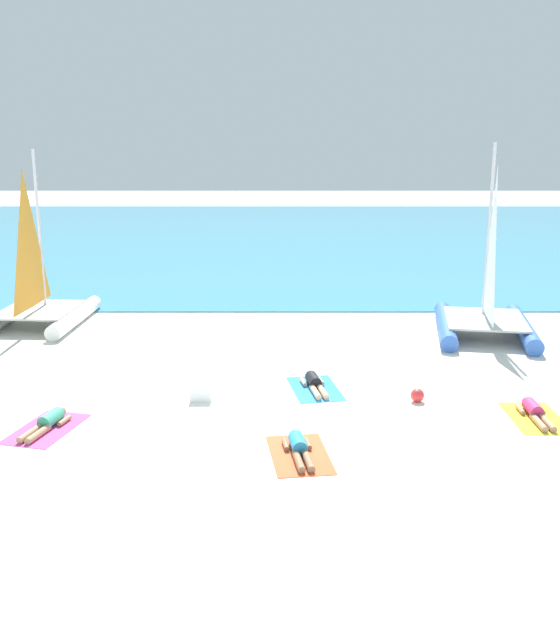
{
  "coord_description": "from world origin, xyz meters",
  "views": [
    {
      "loc": [
        -0.08,
        -14.0,
        5.93
      ],
      "look_at": [
        0.0,
        4.75,
        1.2
      ],
      "focal_mm": 40.69,
      "sensor_mm": 36.0,
      "label": 1
    }
  ],
  "objects_px": {
    "towel_leftmost": "(43,429)",
    "sunbather_center_left": "(296,447)",
    "sunbather_center_right": "(312,383)",
    "beach_ball": "(415,395)",
    "towel_rightmost": "(532,418)",
    "towel_center_right": "(312,389)",
    "sailboat_blue": "(483,308)",
    "cooler_box": "(198,393)",
    "sailboat_white": "(35,300)",
    "sunbather_leftmost": "(45,422)",
    "towel_center_left": "(297,455)",
    "sunbather_rightmost": "(532,411)"
  },
  "relations": [
    {
      "from": "towel_center_right",
      "to": "beach_ball",
      "type": "relative_size",
      "value": 5.98
    },
    {
      "from": "sunbather_leftmost",
      "to": "sunbather_center_right",
      "type": "distance_m",
      "value": 6.25
    },
    {
      "from": "sailboat_blue",
      "to": "towel_center_right",
      "type": "height_order",
      "value": "sailboat_blue"
    },
    {
      "from": "sunbather_center_right",
      "to": "towel_center_left",
      "type": "bearing_deg",
      "value": -106.5
    },
    {
      "from": "sailboat_blue",
      "to": "towel_center_right",
      "type": "xyz_separation_m",
      "value": [
        -5.44,
        -4.88,
        -0.86
      ]
    },
    {
      "from": "towel_leftmost",
      "to": "sunbather_rightmost",
      "type": "bearing_deg",
      "value": 3.63
    },
    {
      "from": "sunbather_center_left",
      "to": "sunbather_leftmost",
      "type": "bearing_deg",
      "value": 158.67
    },
    {
      "from": "towel_center_right",
      "to": "sunbather_rightmost",
      "type": "height_order",
      "value": "sunbather_rightmost"
    },
    {
      "from": "towel_rightmost",
      "to": "towel_leftmost",
      "type": "bearing_deg",
      "value": -176.73
    },
    {
      "from": "towel_leftmost",
      "to": "sunbather_center_right",
      "type": "xyz_separation_m",
      "value": [
        5.74,
        2.56,
        0.13
      ]
    },
    {
      "from": "sailboat_blue",
      "to": "towel_rightmost",
      "type": "distance_m",
      "value": 6.88
    },
    {
      "from": "sailboat_white",
      "to": "sunbather_leftmost",
      "type": "distance_m",
      "value": 9.17
    },
    {
      "from": "towel_center_right",
      "to": "towel_rightmost",
      "type": "relative_size",
      "value": 1.0
    },
    {
      "from": "sailboat_blue",
      "to": "towel_leftmost",
      "type": "height_order",
      "value": "sailboat_blue"
    },
    {
      "from": "sailboat_blue",
      "to": "sunbather_leftmost",
      "type": "height_order",
      "value": "sailboat_blue"
    },
    {
      "from": "towel_rightmost",
      "to": "cooler_box",
      "type": "relative_size",
      "value": 3.8
    },
    {
      "from": "sailboat_blue",
      "to": "sunbather_center_right",
      "type": "relative_size",
      "value": 3.71
    },
    {
      "from": "towel_leftmost",
      "to": "sunbather_center_left",
      "type": "relative_size",
      "value": 1.21
    },
    {
      "from": "towel_center_right",
      "to": "sunbather_center_right",
      "type": "xyz_separation_m",
      "value": [
        -0.01,
        0.07,
        0.13
      ]
    },
    {
      "from": "sunbather_center_left",
      "to": "cooler_box",
      "type": "height_order",
      "value": "cooler_box"
    },
    {
      "from": "towel_leftmost",
      "to": "sunbather_rightmost",
      "type": "relative_size",
      "value": 1.22
    },
    {
      "from": "sunbather_leftmost",
      "to": "sunbather_center_right",
      "type": "relative_size",
      "value": 0.99
    },
    {
      "from": "towel_center_left",
      "to": "towel_center_right",
      "type": "bearing_deg",
      "value": 82.79
    },
    {
      "from": "sunbather_center_left",
      "to": "sunbather_center_right",
      "type": "xyz_separation_m",
      "value": [
        0.48,
        3.77,
        0.0
      ]
    },
    {
      "from": "sunbather_leftmost",
      "to": "towel_center_left",
      "type": "relative_size",
      "value": 0.82
    },
    {
      "from": "sailboat_blue",
      "to": "towel_leftmost",
      "type": "bearing_deg",
      "value": -137.01
    },
    {
      "from": "sunbather_center_right",
      "to": "sailboat_white",
      "type": "bearing_deg",
      "value": 135.01
    },
    {
      "from": "towel_center_right",
      "to": "sunbather_center_right",
      "type": "distance_m",
      "value": 0.14
    },
    {
      "from": "sailboat_white",
      "to": "sunbather_rightmost",
      "type": "bearing_deg",
      "value": -28.32
    },
    {
      "from": "sailboat_blue",
      "to": "cooler_box",
      "type": "bearing_deg",
      "value": -135.59
    },
    {
      "from": "sunbather_center_left",
      "to": "towel_center_left",
      "type": "bearing_deg",
      "value": -90.0
    },
    {
      "from": "towel_center_left",
      "to": "beach_ball",
      "type": "relative_size",
      "value": 5.98
    },
    {
      "from": "cooler_box",
      "to": "towel_leftmost",
      "type": "bearing_deg",
      "value": -150.58
    },
    {
      "from": "towel_center_left",
      "to": "sunbather_center_right",
      "type": "height_order",
      "value": "sunbather_center_right"
    },
    {
      "from": "towel_center_right",
      "to": "sunbather_center_left",
      "type": "bearing_deg",
      "value": -97.48
    },
    {
      "from": "towel_center_right",
      "to": "cooler_box",
      "type": "xyz_separation_m",
      "value": [
        -2.68,
        -0.77,
        0.17
      ]
    },
    {
      "from": "towel_center_left",
      "to": "sunbather_center_left",
      "type": "relative_size",
      "value": 1.21
    },
    {
      "from": "cooler_box",
      "to": "sunbather_leftmost",
      "type": "bearing_deg",
      "value": -151.38
    },
    {
      "from": "sunbather_leftmost",
      "to": "towel_center_left",
      "type": "xyz_separation_m",
      "value": [
        5.26,
        -1.34,
        -0.13
      ]
    },
    {
      "from": "sailboat_blue",
      "to": "towel_rightmost",
      "type": "xyz_separation_m",
      "value": [
        -0.73,
        -6.78,
        -0.86
      ]
    },
    {
      "from": "towel_center_right",
      "to": "beach_ball",
      "type": "bearing_deg",
      "value": -20.82
    },
    {
      "from": "sunbather_center_right",
      "to": "beach_ball",
      "type": "xyz_separation_m",
      "value": [
        2.33,
        -0.95,
        0.03
      ]
    },
    {
      "from": "sunbather_center_left",
      "to": "cooler_box",
      "type": "bearing_deg",
      "value": 119.1
    },
    {
      "from": "sunbather_center_left",
      "to": "towel_leftmost",
      "type": "bearing_deg",
      "value": 159.38
    },
    {
      "from": "sailboat_blue",
      "to": "beach_ball",
      "type": "bearing_deg",
      "value": -108.82
    },
    {
      "from": "sailboat_white",
      "to": "towel_center_left",
      "type": "relative_size",
      "value": 2.94
    },
    {
      "from": "towel_rightmost",
      "to": "sailboat_white",
      "type": "bearing_deg",
      "value": 148.74
    },
    {
      "from": "sailboat_blue",
      "to": "sunbather_leftmost",
      "type": "relative_size",
      "value": 3.73
    },
    {
      "from": "beach_ball",
      "to": "cooler_box",
      "type": "distance_m",
      "value": 5.01
    },
    {
      "from": "sunbather_center_left",
      "to": "cooler_box",
      "type": "distance_m",
      "value": 3.67
    }
  ]
}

